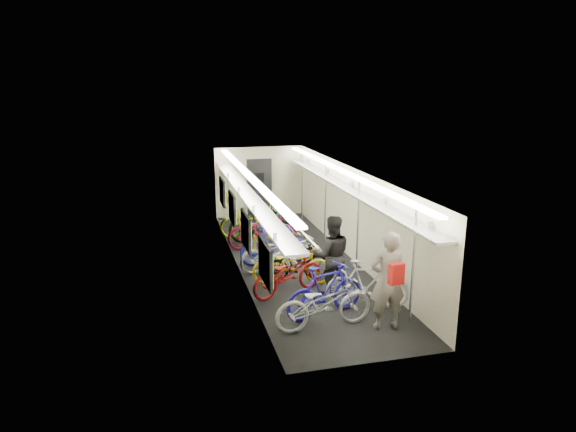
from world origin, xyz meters
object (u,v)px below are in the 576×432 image
bicycle_0 (324,303)px  passenger_near (387,280)px  passenger_mid (332,255)px  bicycle_1 (325,290)px  backpack (396,274)px

bicycle_0 → passenger_near: passenger_near is taller
bicycle_0 → passenger_mid: 1.71m
bicycle_0 → bicycle_1: 0.53m
bicycle_1 → backpack: (0.87, -1.27, 0.74)m
bicycle_1 → passenger_mid: passenger_mid is taller
passenger_near → backpack: bearing=85.2°
bicycle_0 → bicycle_1: (0.19, 0.49, 0.04)m
bicycle_0 → passenger_near: (1.15, -0.26, 0.44)m
passenger_mid → backpack: passenger_mid is taller
passenger_near → passenger_mid: bearing=-70.0°
bicycle_1 → passenger_near: bearing=-145.4°
passenger_mid → backpack: bearing=108.2°
bicycle_0 → passenger_mid: passenger_mid is taller
bicycle_0 → passenger_near: bearing=-107.9°
passenger_near → backpack: passenger_near is taller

